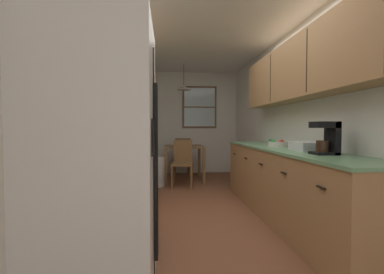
{
  "coord_description": "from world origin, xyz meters",
  "views": [
    {
      "loc": [
        -0.48,
        -3.01,
        1.16
      ],
      "look_at": [
        -0.08,
        1.15,
        1.01
      ],
      "focal_mm": 24.42,
      "sensor_mm": 36.0,
      "label": 1
    }
  ],
  "objects_px": {
    "refrigerator": "(98,164)",
    "storage_canister": "(123,142)",
    "stove_range": "(112,201)",
    "mug_by_coffeemaker": "(271,142)",
    "dining_chair_near": "(182,161)",
    "dining_chair_far": "(182,155)",
    "trash_bin": "(156,172)",
    "coffee_maker": "(327,137)",
    "dining_table": "(184,151)",
    "fruit_bowl": "(278,144)",
    "microwave_over_range": "(98,76)",
    "dish_rack": "(307,146)",
    "table_serving_bowl": "(180,144)"
  },
  "relations": [
    {
      "from": "refrigerator",
      "to": "storage_canister",
      "type": "bearing_deg",
      "value": 92.7
    },
    {
      "from": "stove_range",
      "to": "mug_by_coffeemaker",
      "type": "xyz_separation_m",
      "value": [
        2.03,
        1.18,
        0.47
      ]
    },
    {
      "from": "dining_chair_near",
      "to": "dining_chair_far",
      "type": "bearing_deg",
      "value": 86.57
    },
    {
      "from": "stove_range",
      "to": "dining_chair_near",
      "type": "height_order",
      "value": "stove_range"
    },
    {
      "from": "trash_bin",
      "to": "storage_canister",
      "type": "bearing_deg",
      "value": -98.38
    },
    {
      "from": "dining_chair_near",
      "to": "coffee_maker",
      "type": "xyz_separation_m",
      "value": [
        1.22,
        -2.73,
        0.56
      ]
    },
    {
      "from": "dining_table",
      "to": "dining_chair_far",
      "type": "bearing_deg",
      "value": 89.34
    },
    {
      "from": "trash_bin",
      "to": "dining_chair_far",
      "type": "bearing_deg",
      "value": 62.67
    },
    {
      "from": "refrigerator",
      "to": "mug_by_coffeemaker",
      "type": "xyz_separation_m",
      "value": [
        1.97,
        1.9,
        0.03
      ]
    },
    {
      "from": "refrigerator",
      "to": "dining_chair_far",
      "type": "xyz_separation_m",
      "value": [
        0.83,
        4.56,
        -0.42
      ]
    },
    {
      "from": "coffee_maker",
      "to": "fruit_bowl",
      "type": "relative_size",
      "value": 1.22
    },
    {
      "from": "microwave_over_range",
      "to": "dining_chair_near",
      "type": "xyz_separation_m",
      "value": [
        0.93,
        2.6,
        -1.13
      ]
    },
    {
      "from": "refrigerator",
      "to": "dish_rack",
      "type": "height_order",
      "value": "refrigerator"
    },
    {
      "from": "mug_by_coffeemaker",
      "to": "stove_range",
      "type": "bearing_deg",
      "value": -149.78
    },
    {
      "from": "dining_chair_far",
      "to": "storage_canister",
      "type": "bearing_deg",
      "value": -105.7
    },
    {
      "from": "mug_by_coffeemaker",
      "to": "table_serving_bowl",
      "type": "relative_size",
      "value": 0.63
    },
    {
      "from": "storage_canister",
      "to": "fruit_bowl",
      "type": "xyz_separation_m",
      "value": [
        2.03,
        0.3,
        -0.05
      ]
    },
    {
      "from": "dining_table",
      "to": "dish_rack",
      "type": "xyz_separation_m",
      "value": [
        1.17,
        -2.97,
        0.32
      ]
    },
    {
      "from": "trash_bin",
      "to": "fruit_bowl",
      "type": "relative_size",
      "value": 2.24
    },
    {
      "from": "refrigerator",
      "to": "microwave_over_range",
      "type": "distance_m",
      "value": 1.03
    },
    {
      "from": "fruit_bowl",
      "to": "table_serving_bowl",
      "type": "height_order",
      "value": "fruit_bowl"
    },
    {
      "from": "stove_range",
      "to": "mug_by_coffeemaker",
      "type": "height_order",
      "value": "stove_range"
    },
    {
      "from": "coffee_maker",
      "to": "dish_rack",
      "type": "xyz_separation_m",
      "value": [
        0.02,
        0.38,
        -0.11
      ]
    },
    {
      "from": "dining_chair_near",
      "to": "table_serving_bowl",
      "type": "bearing_deg",
      "value": 90.68
    },
    {
      "from": "microwave_over_range",
      "to": "table_serving_bowl",
      "type": "height_order",
      "value": "microwave_over_range"
    },
    {
      "from": "refrigerator",
      "to": "dish_rack",
      "type": "bearing_deg",
      "value": 25.98
    },
    {
      "from": "dining_table",
      "to": "coffee_maker",
      "type": "height_order",
      "value": "coffee_maker"
    },
    {
      "from": "refrigerator",
      "to": "dining_chair_far",
      "type": "distance_m",
      "value": 4.66
    },
    {
      "from": "microwave_over_range",
      "to": "mug_by_coffeemaker",
      "type": "bearing_deg",
      "value": 28.88
    },
    {
      "from": "dish_rack",
      "to": "refrigerator",
      "type": "bearing_deg",
      "value": -154.02
    },
    {
      "from": "mug_by_coffeemaker",
      "to": "dining_chair_far",
      "type": "bearing_deg",
      "value": 113.02
    },
    {
      "from": "microwave_over_range",
      "to": "mug_by_coffeemaker",
      "type": "distance_m",
      "value": 2.54
    },
    {
      "from": "stove_range",
      "to": "table_serving_bowl",
      "type": "bearing_deg",
      "value": 75.79
    },
    {
      "from": "dining_table",
      "to": "coffee_maker",
      "type": "xyz_separation_m",
      "value": [
        1.15,
        -3.35,
        0.43
      ]
    },
    {
      "from": "trash_bin",
      "to": "fruit_bowl",
      "type": "distance_m",
      "value": 2.54
    },
    {
      "from": "stove_range",
      "to": "refrigerator",
      "type": "bearing_deg",
      "value": -85.3
    },
    {
      "from": "stove_range",
      "to": "coffee_maker",
      "type": "xyz_separation_m",
      "value": [
        2.04,
        -0.13,
        0.59
      ]
    },
    {
      "from": "refrigerator",
      "to": "stove_range",
      "type": "relative_size",
      "value": 1.66
    },
    {
      "from": "coffee_maker",
      "to": "table_serving_bowl",
      "type": "relative_size",
      "value": 1.84
    },
    {
      "from": "coffee_maker",
      "to": "mug_by_coffeemaker",
      "type": "xyz_separation_m",
      "value": [
        -0.01,
        1.31,
        -0.12
      ]
    },
    {
      "from": "dining_chair_far",
      "to": "microwave_over_range",
      "type": "bearing_deg",
      "value": -104.66
    },
    {
      "from": "dining_chair_far",
      "to": "mug_by_coffeemaker",
      "type": "bearing_deg",
      "value": -66.98
    },
    {
      "from": "storage_canister",
      "to": "dish_rack",
      "type": "distance_m",
      "value": 2.1
    },
    {
      "from": "dish_rack",
      "to": "dining_chair_far",
      "type": "bearing_deg",
      "value": 107.92
    },
    {
      "from": "trash_bin",
      "to": "mug_by_coffeemaker",
      "type": "xyz_separation_m",
      "value": [
        1.73,
        -1.51,
        0.65
      ]
    },
    {
      "from": "trash_bin",
      "to": "fruit_bowl",
      "type": "height_order",
      "value": "fruit_bowl"
    },
    {
      "from": "refrigerator",
      "to": "stove_range",
      "type": "height_order",
      "value": "refrigerator"
    },
    {
      "from": "trash_bin",
      "to": "mug_by_coffeemaker",
      "type": "height_order",
      "value": "mug_by_coffeemaker"
    },
    {
      "from": "table_serving_bowl",
      "to": "mug_by_coffeemaker",
      "type": "bearing_deg",
      "value": -59.0
    },
    {
      "from": "mug_by_coffeemaker",
      "to": "dish_rack",
      "type": "relative_size",
      "value": 0.32
    }
  ]
}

